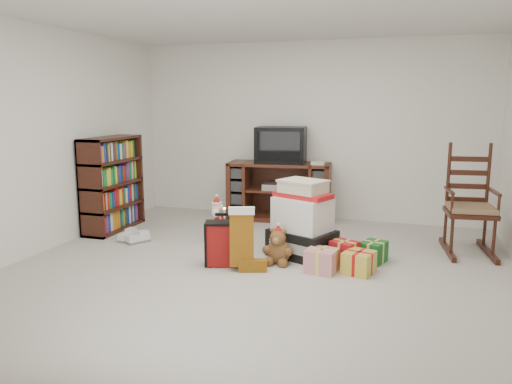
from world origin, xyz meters
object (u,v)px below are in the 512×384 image
bookshelf (112,185)px  teddy_bear (278,248)px  santa_figurine (296,225)px  mrs_claus_figurine (217,225)px  gift_cluster (353,257)px  gift_pile (302,224)px  sneaker_pair (133,238)px  tv_stand (279,191)px  rocking_chair (469,214)px  crt_television (281,145)px  red_suitcase (224,244)px

bookshelf → teddy_bear: 2.58m
santa_figurine → mrs_claus_figurine: bearing=-169.3°
teddy_bear → gift_cluster: bearing=3.8°
gift_pile → santa_figurine: gift_pile is taller
sneaker_pair → tv_stand: bearing=67.4°
rocking_chair → crt_television: (-2.41, 0.85, 0.64)m
teddy_bear → bookshelf: bearing=163.6°
santa_figurine → mrs_claus_figurine: size_ratio=1.13×
bookshelf → santa_figurine: size_ratio=1.88×
tv_stand → rocking_chair: 2.57m
rocking_chair → santa_figurine: bearing=-176.4°
bookshelf → red_suitcase: (1.92, -0.95, -0.35)m
tv_stand → santa_figurine: 1.32m
bookshelf → teddy_bear: (2.44, -0.72, -0.42)m
gift_pile → red_suitcase: bearing=-118.9°
gift_cluster → teddy_bear: bearing=-176.2°
mrs_claus_figurine → crt_television: bearing=73.0°
mrs_claus_figurine → gift_cluster: mrs_claus_figurine is taller
santa_figurine → gift_pile: bearing=-68.1°
rocking_chair → red_suitcase: rocking_chair is taller
tv_stand → crt_television: (0.02, -0.00, 0.66)m
sneaker_pair → mrs_claus_figurine: bearing=32.9°
gift_pile → mrs_claus_figurine: gift_pile is taller
santa_figurine → sneaker_pair: (-1.91, -0.45, -0.20)m
rocking_chair → red_suitcase: size_ratio=2.34×
mrs_claus_figurine → gift_cluster: (1.67, -0.49, -0.09)m
tv_stand → rocking_chair: bearing=-24.5°
tv_stand → mrs_claus_figurine: size_ratio=2.57×
tv_stand → sneaker_pair: (-1.38, -1.65, -0.36)m
rocking_chair → red_suitcase: 2.77m
teddy_bear → crt_television: (-0.49, 1.91, 0.91)m
teddy_bear → sneaker_pair: (-1.89, 0.27, -0.12)m
bookshelf → rocking_chair: size_ratio=0.97×
red_suitcase → gift_pile: bearing=21.5°
gift_pile → mrs_claus_figurine: 1.12m
bookshelf → crt_television: 2.34m
gift_pile → sneaker_pair: bearing=-155.4°
tv_stand → gift_cluster: 2.27m
teddy_bear → gift_cluster: teddy_bear is taller
sneaker_pair → crt_television: (1.40, 1.65, 1.02)m
teddy_bear → santa_figurine: bearing=88.2°
gift_pile → red_suitcase: 0.90m
tv_stand → santa_figurine: (0.53, -1.20, -0.16)m
red_suitcase → tv_stand: bearing=73.3°
tv_stand → rocking_chair: rocking_chair is taller
gift_cluster → red_suitcase: bearing=-167.7°
red_suitcase → bookshelf: bearing=137.4°
tv_stand → bookshelf: size_ratio=1.21×
gift_pile → santa_figurine: bearing=135.2°
bookshelf → rocking_chair: 4.38m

